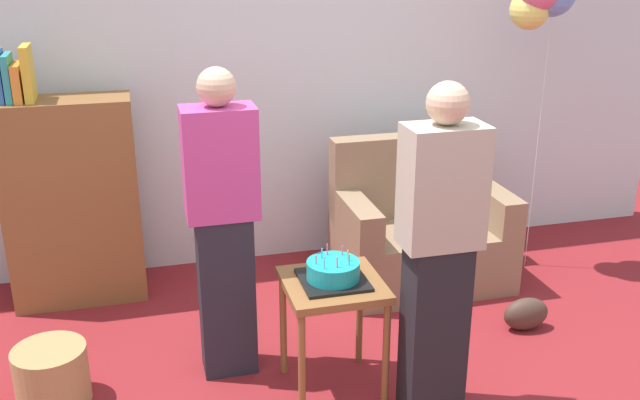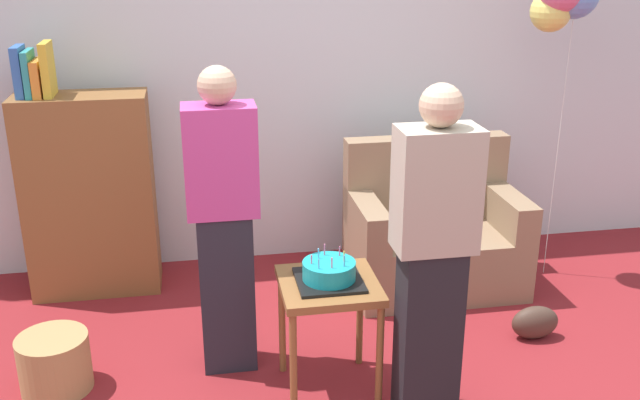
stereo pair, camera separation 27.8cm
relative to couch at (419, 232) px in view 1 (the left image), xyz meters
name	(u,v)px [view 1 (the left image)]	position (x,y,z in m)	size (l,w,h in m)	color
wall_back	(279,69)	(-0.79, 0.69, 1.01)	(6.00, 0.10, 2.70)	silver
couch	(419,232)	(0.00, 0.00, 0.00)	(1.10, 0.70, 0.96)	#8C7054
bookshelf	(71,199)	(-2.20, 0.32, 0.33)	(0.80, 0.36, 1.62)	brown
side_table	(333,299)	(-0.91, -1.08, 0.18)	(0.48, 0.48, 0.61)	brown
birthday_cake	(333,272)	(-0.91, -1.08, 0.32)	(0.32, 0.32, 0.16)	black
person_blowing_candles	(223,225)	(-1.39, -0.75, 0.49)	(0.36, 0.22, 1.63)	#23232D
person_holding_cake	(439,254)	(-0.48, -1.36, 0.49)	(0.36, 0.22, 1.63)	black
wicker_basket	(52,375)	(-2.29, -0.83, -0.19)	(0.36, 0.36, 0.30)	#A88451
handbag	(526,314)	(0.36, -0.80, -0.24)	(0.28, 0.14, 0.20)	#473328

